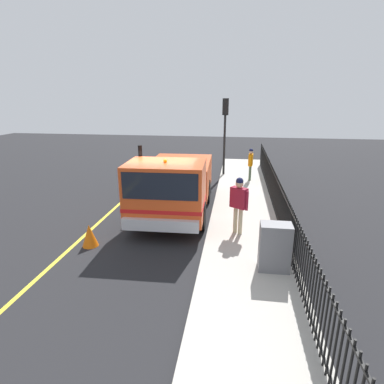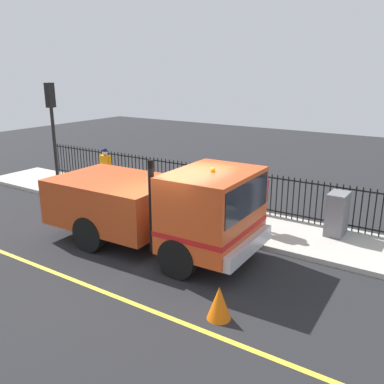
% 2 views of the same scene
% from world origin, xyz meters
% --- Properties ---
extents(ground_plane, '(48.26, 48.26, 0.00)m').
position_xyz_m(ground_plane, '(0.00, 0.00, 0.00)').
color(ground_plane, '#232326').
rests_on(ground_plane, ground).
extents(sidewalk_slab, '(2.52, 21.93, 0.14)m').
position_xyz_m(sidewalk_slab, '(3.05, 0.00, 0.07)').
color(sidewalk_slab, '#B7B2A8').
rests_on(sidewalk_slab, ground).
extents(lane_marking, '(0.12, 19.74, 0.01)m').
position_xyz_m(lane_marking, '(-2.12, 0.00, 0.00)').
color(lane_marking, yellow).
rests_on(lane_marking, ground).
extents(work_truck, '(2.63, 5.92, 2.69)m').
position_xyz_m(work_truck, '(0.39, 0.39, 1.27)').
color(work_truck, '#D84C1E').
rests_on(work_truck, ground).
extents(worker_standing, '(0.57, 0.47, 1.82)m').
position_xyz_m(worker_standing, '(2.75, -1.17, 1.25)').
color(worker_standing, maroon).
rests_on(worker_standing, sidewalk_slab).
extents(pedestrian_distant, '(0.26, 0.61, 1.64)m').
position_xyz_m(pedestrian_distant, '(3.35, 5.45, 1.14)').
color(pedestrian_distant, orange).
rests_on(pedestrian_distant, sidewalk_slab).
extents(iron_fence, '(0.04, 18.68, 1.34)m').
position_xyz_m(iron_fence, '(4.14, 0.00, 0.81)').
color(iron_fence, black).
rests_on(iron_fence, sidewalk_slab).
extents(traffic_light_near, '(0.33, 0.26, 4.04)m').
position_xyz_m(traffic_light_near, '(1.95, 6.54, 3.01)').
color(traffic_light_near, black).
rests_on(traffic_light_near, sidewalk_slab).
extents(utility_cabinet, '(0.76, 0.49, 1.22)m').
position_xyz_m(utility_cabinet, '(3.65, -3.18, 0.74)').
color(utility_cabinet, slate).
rests_on(utility_cabinet, sidewalk_slab).
extents(traffic_cone, '(0.47, 0.47, 0.68)m').
position_xyz_m(traffic_cone, '(-1.60, -2.40, 0.34)').
color(traffic_cone, orange).
rests_on(traffic_cone, ground).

